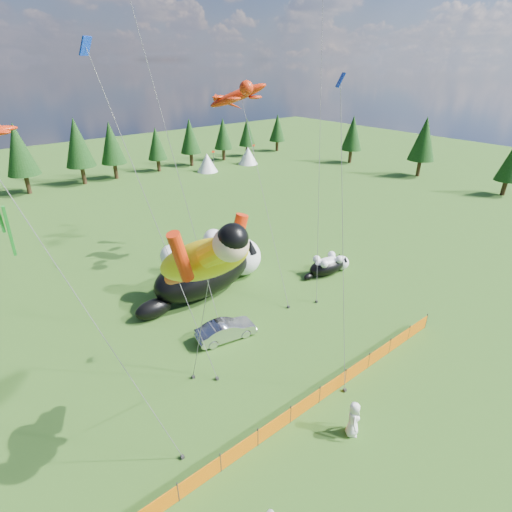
{
  "coord_description": "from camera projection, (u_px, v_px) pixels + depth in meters",
  "views": [
    {
      "loc": [
        -10.83,
        -12.55,
        15.62
      ],
      "look_at": [
        2.57,
        4.0,
        5.13
      ],
      "focal_mm": 28.0,
      "sensor_mm": 36.0,
      "label": 1
    }
  ],
  "objects": [
    {
      "name": "gecko_kite",
      "position": [
        238.0,
        96.0,
        30.48
      ],
      "size": [
        6.89,
        13.27,
        16.41
      ],
      "color": "red",
      "rests_on": "ground"
    },
    {
      "name": "diamond_kite_d",
      "position": [
        135.0,
        18.0,
        21.3
      ],
      "size": [
        1.37,
        6.6,
        19.92
      ],
      "color": "#0EA8A9",
      "rests_on": "ground"
    },
    {
      "name": "cat_large",
      "position": [
        209.0,
        267.0,
        29.4
      ],
      "size": [
        11.23,
        5.06,
        4.06
      ],
      "rotation": [
        0.0,
        0.0,
        0.14
      ],
      "color": "black",
      "rests_on": "ground"
    },
    {
      "name": "cat_small",
      "position": [
        329.0,
        265.0,
        32.19
      ],
      "size": [
        4.45,
        2.02,
        1.61
      ],
      "rotation": [
        0.0,
        0.0,
        -0.15
      ],
      "color": "black",
      "rests_on": "ground"
    },
    {
      "name": "safety_fence",
      "position": [
        305.0,
        405.0,
        19.45
      ],
      "size": [
        22.06,
        0.06,
        1.1
      ],
      "color": "#262626",
      "rests_on": "ground"
    },
    {
      "name": "diamond_kite_a",
      "position": [
        93.0,
        64.0,
        17.29
      ],
      "size": [
        2.85,
        5.95,
        17.34
      ],
      "color": "#0B2DB0",
      "rests_on": "ground"
    },
    {
      "name": "superhero_kite",
      "position": [
        202.0,
        260.0,
        14.64
      ],
      "size": [
        6.02,
        6.84,
        11.57
      ],
      "color": "yellow",
      "rests_on": "ground"
    },
    {
      "name": "ground",
      "position": [
        266.0,
        378.0,
        21.77
      ],
      "size": [
        160.0,
        160.0,
        0.0
      ],
      "primitive_type": "plane",
      "color": "#0E380A",
      "rests_on": "ground"
    },
    {
      "name": "tree_line",
      "position": [
        41.0,
        160.0,
        51.38
      ],
      "size": [
        90.0,
        4.0,
        8.0
      ],
      "primitive_type": null,
      "color": "black",
      "rests_on": "ground"
    },
    {
      "name": "spectator_e",
      "position": [
        353.0,
        419.0,
        18.16
      ],
      "size": [
        1.07,
        1.05,
        1.86
      ],
      "primitive_type": "imported",
      "rotation": [
        0.0,
        0.0,
        0.73
      ],
      "color": "white",
      "rests_on": "ground"
    },
    {
      "name": "festival_tents",
      "position": [
        140.0,
        174.0,
        55.25
      ],
      "size": [
        50.0,
        3.2,
        2.8
      ],
      "primitive_type": null,
      "color": "white",
      "rests_on": "ground"
    },
    {
      "name": "diamond_kite_c",
      "position": [
        341.0,
        105.0,
        17.75
      ],
      "size": [
        1.87,
        3.81,
        15.56
      ],
      "color": "#0B2DB0",
      "rests_on": "ground"
    },
    {
      "name": "car",
      "position": [
        226.0,
        330.0,
        24.65
      ],
      "size": [
        3.92,
        1.95,
        1.23
      ],
      "primitive_type": "imported",
      "rotation": [
        0.0,
        0.0,
        1.39
      ],
      "color": "silver",
      "rests_on": "ground"
    }
  ]
}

